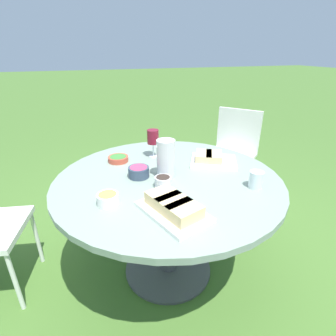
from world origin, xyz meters
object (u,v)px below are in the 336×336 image
Objects in this scene: dining_table at (168,193)px; wine_glass at (153,138)px; chair_near_left at (233,147)px; water_pitcher at (166,159)px.

wine_glass is at bearing -91.08° from dining_table.
wine_glass is (-0.01, -0.34, 0.26)m from dining_table.
chair_near_left is 1.33m from water_pitcher.
water_pitcher is at bearing 39.44° from chair_near_left.
wine_glass reaches higher than chair_near_left.
wine_glass is (0.98, 0.48, 0.35)m from chair_near_left.
water_pitcher is at bearing -28.54° from dining_table.
dining_table is 1.29m from chair_near_left.
chair_near_left is at bearing -153.74° from wine_glass.
water_pitcher is at bearing 86.98° from wine_glass.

